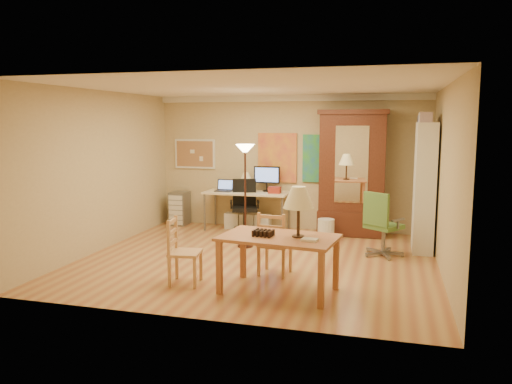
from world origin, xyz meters
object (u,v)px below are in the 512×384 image
(computer_desk, at_px, (249,206))
(armoire, at_px, (352,181))
(dining_table, at_px, (286,226))
(bookshelf, at_px, (424,188))
(office_chair_green, at_px, (382,239))
(office_chair_black, at_px, (245,219))

(computer_desk, relative_size, armoire, 0.71)
(dining_table, distance_m, armoire, 3.65)
(computer_desk, bearing_deg, bookshelf, -13.78)
(computer_desk, distance_m, bookshelf, 3.46)
(dining_table, height_order, computer_desk, dining_table)
(computer_desk, relative_size, bookshelf, 0.79)
(dining_table, distance_m, office_chair_green, 2.49)
(dining_table, bearing_deg, office_chair_green, 61.48)
(office_chair_black, xyz_separation_m, armoire, (2.04, 0.40, 0.76))
(dining_table, relative_size, armoire, 0.65)
(office_chair_green, xyz_separation_m, armoire, (-0.61, 1.48, 0.76))
(armoire, distance_m, bookshelf, 1.55)
(armoire, bearing_deg, office_chair_black, -168.92)
(armoire, height_order, bookshelf, armoire)
(bookshelf, bearing_deg, armoire, 144.79)
(bookshelf, bearing_deg, computer_desk, 166.22)
(dining_table, distance_m, bookshelf, 3.26)
(office_chair_black, relative_size, armoire, 0.44)
(office_chair_black, height_order, armoire, armoire)
(dining_table, xyz_separation_m, computer_desk, (-1.50, 3.52, -0.40))
(office_chair_black, relative_size, bookshelf, 0.49)
(computer_desk, bearing_deg, office_chair_green, -27.70)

